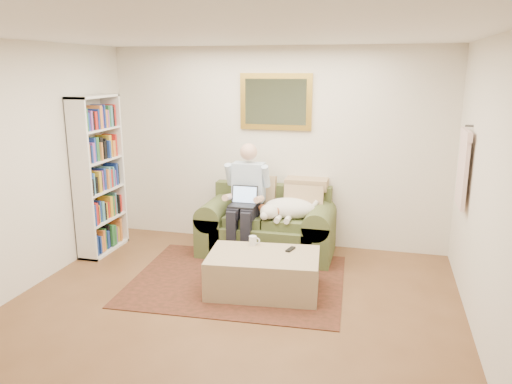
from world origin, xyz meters
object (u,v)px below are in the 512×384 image
at_px(coffee_mug, 253,240).
at_px(bookshelf, 99,175).
at_px(laptop, 244,200).
at_px(seated_man, 245,202).
at_px(sleeping_dog, 290,208).
at_px(sofa, 267,231).
at_px(ottoman, 263,273).

distance_m(coffee_mug, bookshelf, 2.24).
bearing_deg(coffee_mug, bookshelf, 168.52).
bearing_deg(laptop, seated_man, 90.00).
distance_m(seated_man, sleeping_dog, 0.56).
distance_m(seated_man, bookshelf, 1.89).
bearing_deg(seated_man, sofa, 31.45).
xyz_separation_m(seated_man, ottoman, (0.48, -0.98, -0.50)).
bearing_deg(ottoman, bookshelf, 163.39).
bearing_deg(sofa, coffee_mug, -87.34).
relative_size(ottoman, coffee_mug, 11.55).
bearing_deg(seated_man, sleeping_dog, 7.13).
relative_size(sleeping_dog, coffee_mug, 6.91).
distance_m(seated_man, ottoman, 1.20).
height_order(laptop, coffee_mug, laptop).
bearing_deg(bookshelf, coffee_mug, -11.48).
height_order(laptop, sleeping_dog, laptop).
bearing_deg(bookshelf, seated_man, 8.85).
height_order(ottoman, coffee_mug, coffee_mug).
relative_size(seated_man, coffee_mug, 14.12).
xyz_separation_m(sleeping_dog, ottoman, (-0.07, -1.05, -0.43)).
relative_size(ottoman, bookshelf, 0.58).
bearing_deg(laptop, ottoman, -62.40).
bearing_deg(laptop, coffee_mug, -65.98).
relative_size(seated_man, sleeping_dog, 2.04).
height_order(seated_man, coffee_mug, seated_man).
distance_m(sleeping_dog, coffee_mug, 0.85).
xyz_separation_m(ottoman, bookshelf, (-2.32, 0.69, 0.79)).
bearing_deg(coffee_mug, laptop, 114.02).
bearing_deg(bookshelf, ottoman, -16.61).
height_order(laptop, ottoman, laptop).
bearing_deg(coffee_mug, sleeping_dog, 71.76).
height_order(seated_man, laptop, seated_man).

